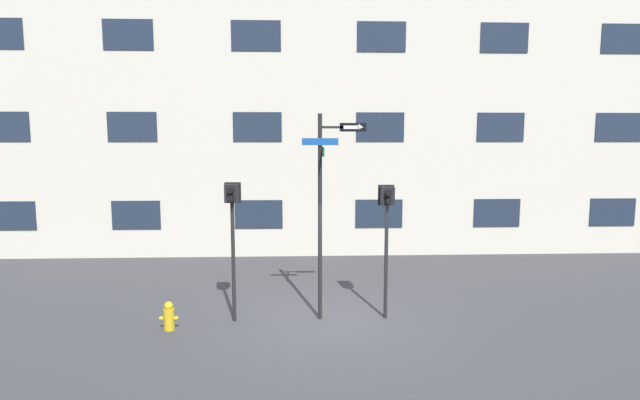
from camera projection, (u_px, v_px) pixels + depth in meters
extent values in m
plane|color=#38383A|center=(331.00, 325.00, 10.56)|extent=(60.00, 60.00, 0.00)
cube|color=beige|center=(319.00, 38.00, 16.17)|extent=(24.00, 0.60, 14.32)
cube|color=#1E2838|center=(11.00, 216.00, 16.15)|extent=(1.57, 0.03, 0.94)
cube|color=#1E2838|center=(136.00, 215.00, 16.31)|extent=(1.57, 0.03, 0.94)
cube|color=#1E2838|center=(259.00, 214.00, 16.47)|extent=(1.57, 0.03, 0.94)
cube|color=#1E2838|center=(379.00, 214.00, 16.63)|extent=(1.57, 0.03, 0.94)
cube|color=#1E2838|center=(497.00, 213.00, 16.80)|extent=(1.57, 0.03, 0.94)
cube|color=#1E2838|center=(612.00, 212.00, 16.96)|extent=(1.57, 0.03, 0.94)
cube|color=#1E2838|center=(4.00, 127.00, 15.80)|extent=(1.57, 0.03, 0.94)
cube|color=#1E2838|center=(132.00, 127.00, 15.96)|extent=(1.57, 0.03, 0.94)
cube|color=#1E2838|center=(257.00, 127.00, 16.12)|extent=(1.57, 0.03, 0.94)
cube|color=#1E2838|center=(380.00, 127.00, 16.29)|extent=(1.57, 0.03, 0.94)
cube|color=#1E2838|center=(501.00, 127.00, 16.45)|extent=(1.57, 0.03, 0.94)
cube|color=#1E2838|center=(619.00, 127.00, 16.61)|extent=(1.57, 0.03, 0.94)
cube|color=#1E2838|center=(128.00, 34.00, 15.61)|extent=(1.57, 0.03, 0.94)
cube|color=#1E2838|center=(256.00, 36.00, 15.78)|extent=(1.57, 0.03, 0.94)
cube|color=#1E2838|center=(382.00, 37.00, 15.94)|extent=(1.57, 0.03, 0.94)
cube|color=#1E2838|center=(504.00, 38.00, 16.10)|extent=(1.57, 0.03, 0.94)
cube|color=#1E2838|center=(625.00, 39.00, 16.26)|extent=(1.57, 0.03, 0.94)
cylinder|color=black|center=(320.00, 219.00, 10.65)|extent=(0.09, 0.09, 4.43)
cube|color=black|center=(337.00, 127.00, 10.43)|extent=(0.69, 0.05, 0.05)
cube|color=#14478C|center=(320.00, 142.00, 10.39)|extent=(0.76, 0.02, 0.15)
cube|color=#196B2D|center=(323.00, 152.00, 10.48)|extent=(0.02, 1.03, 0.20)
cube|color=black|center=(353.00, 127.00, 10.43)|extent=(0.56, 0.02, 0.18)
cube|color=white|center=(351.00, 127.00, 10.41)|extent=(0.32, 0.01, 0.07)
cone|color=white|center=(361.00, 127.00, 10.42)|extent=(0.10, 0.14, 0.14)
cylinder|color=black|center=(233.00, 262.00, 10.63)|extent=(0.08, 0.08, 2.59)
cube|color=black|center=(232.00, 193.00, 10.45)|extent=(0.29, 0.26, 0.38)
cube|color=black|center=(233.00, 193.00, 10.59)|extent=(0.35, 0.02, 0.44)
cylinder|color=black|center=(231.00, 190.00, 10.25)|extent=(0.13, 0.12, 0.13)
cylinder|color=black|center=(231.00, 198.00, 10.27)|extent=(0.13, 0.12, 0.13)
cylinder|color=#EA4C14|center=(231.00, 190.00, 10.30)|extent=(0.11, 0.01, 0.11)
cylinder|color=black|center=(386.00, 262.00, 10.81)|extent=(0.08, 0.08, 2.51)
cube|color=black|center=(387.00, 196.00, 10.63)|extent=(0.29, 0.26, 0.39)
cube|color=black|center=(386.00, 195.00, 10.77)|extent=(0.35, 0.02, 0.45)
cylinder|color=black|center=(389.00, 193.00, 10.44)|extent=(0.14, 0.12, 0.14)
cylinder|color=black|center=(389.00, 201.00, 10.46)|extent=(0.14, 0.12, 0.14)
cylinder|color=orange|center=(388.00, 192.00, 10.49)|extent=(0.11, 0.01, 0.11)
cylinder|color=gold|center=(169.00, 319.00, 10.24)|extent=(0.22, 0.22, 0.45)
sphere|color=gold|center=(169.00, 306.00, 10.21)|extent=(0.18, 0.18, 0.18)
cylinder|color=gold|center=(162.00, 318.00, 10.23)|extent=(0.08, 0.08, 0.08)
cylinder|color=gold|center=(176.00, 318.00, 10.24)|extent=(0.08, 0.08, 0.08)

